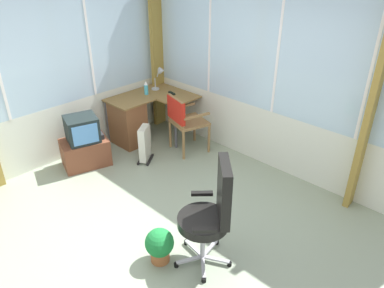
% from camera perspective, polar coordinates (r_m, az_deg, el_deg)
% --- Properties ---
extents(ground, '(4.86, 5.60, 0.06)m').
position_cam_1_polar(ground, '(4.32, -3.48, -13.10)').
color(ground, gray).
extents(north_window_panel, '(3.86, 0.07, 2.73)m').
position_cam_1_polar(north_window_panel, '(5.42, -21.29, 10.76)').
color(north_window_panel, silver).
rests_on(north_window_panel, ground).
extents(east_window_panel, '(0.07, 4.60, 2.73)m').
position_cam_1_polar(east_window_panel, '(4.99, 13.01, 10.58)').
color(east_window_panel, silver).
rests_on(east_window_panel, ground).
extents(curtain_corner, '(0.27, 0.10, 2.63)m').
position_cam_1_polar(curtain_corner, '(6.29, -5.36, 14.34)').
color(curtain_corner, olive).
rests_on(curtain_corner, ground).
extents(curtain_east_far, '(0.27, 0.09, 2.63)m').
position_cam_1_polar(curtain_east_far, '(4.46, 26.21, 5.53)').
color(curtain_east_far, olive).
rests_on(curtain_east_far, ground).
extents(desk, '(1.19, 1.01, 0.73)m').
position_cam_1_polar(desk, '(5.93, -9.43, 3.77)').
color(desk, olive).
rests_on(desk, ground).
extents(desk_lamp, '(0.23, 0.20, 0.37)m').
position_cam_1_polar(desk_lamp, '(6.12, -4.92, 10.61)').
color(desk_lamp, '#B2B7BC').
rests_on(desk_lamp, desk).
extents(tv_remote, '(0.07, 0.16, 0.02)m').
position_cam_1_polar(tv_remote, '(5.98, -3.15, 7.87)').
color(tv_remote, black).
rests_on(tv_remote, desk).
extents(spray_bottle, '(0.06, 0.06, 0.22)m').
position_cam_1_polar(spray_bottle, '(5.95, -7.11, 8.57)').
color(spray_bottle, '#48B8D1').
rests_on(spray_bottle, desk).
extents(wooden_armchair, '(0.60, 0.60, 0.90)m').
position_cam_1_polar(wooden_armchair, '(5.49, -1.52, 4.20)').
color(wooden_armchair, olive).
rests_on(wooden_armchair, ground).
extents(office_chair, '(0.60, 0.61, 1.14)m').
position_cam_1_polar(office_chair, '(3.52, 3.21, -10.06)').
color(office_chair, '#B7B7BF').
rests_on(office_chair, ground).
extents(tv_on_stand, '(0.74, 0.61, 0.75)m').
position_cam_1_polar(tv_on_stand, '(5.47, -16.29, 0.01)').
color(tv_on_stand, brown).
rests_on(tv_on_stand, ground).
extents(space_heater, '(0.36, 0.32, 0.55)m').
position_cam_1_polar(space_heater, '(5.44, -7.28, 0.15)').
color(space_heater, silver).
rests_on(space_heater, ground).
extents(potted_plant, '(0.29, 0.29, 0.38)m').
position_cam_1_polar(potted_plant, '(3.81, -5.04, -15.24)').
color(potted_plant, '#A76133').
rests_on(potted_plant, ground).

